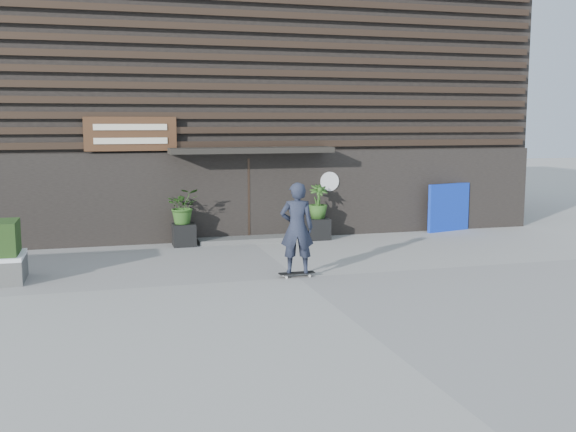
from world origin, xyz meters
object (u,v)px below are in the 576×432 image
object	(u,v)px
planter_pot_right	(318,229)
blue_tarp	(449,207)
skateboarder	(297,228)
planter_pot_left	(184,235)

from	to	relation	value
planter_pot_right	blue_tarp	size ratio (longest dim) A/B	0.39
planter_pot_right	skateboarder	distance (m)	4.79
planter_pot_left	skateboarder	xyz separation A→B (m)	(1.89, -4.33, 0.77)
planter_pot_left	skateboarder	size ratio (longest dim) A/B	0.29
blue_tarp	planter_pot_right	bearing A→B (deg)	169.62
blue_tarp	skateboarder	distance (m)	7.75
blue_tarp	skateboarder	bearing A→B (deg)	-157.63
skateboarder	planter_pot_left	bearing A→B (deg)	113.61
planter_pot_right	blue_tarp	xyz separation A→B (m)	(4.30, 0.30, 0.43)
planter_pot_right	skateboarder	bearing A→B (deg)	-113.76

